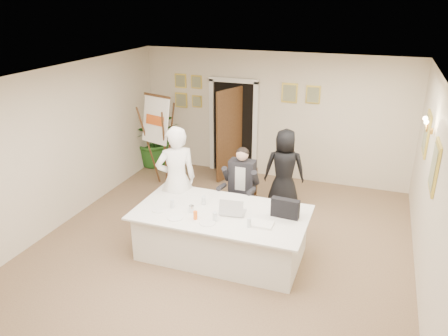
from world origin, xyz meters
TOP-DOWN VIEW (x-y plane):
  - floor at (0.00, 0.00)m, footprint 7.00×7.00m
  - ceiling at (0.00, 0.00)m, footprint 6.00×7.00m
  - wall_back at (0.00, 3.50)m, footprint 6.00×0.10m
  - wall_front at (0.00, -3.50)m, footprint 6.00×0.10m
  - wall_left at (-3.00, 0.00)m, footprint 0.10×7.00m
  - wall_right at (3.00, 0.00)m, footprint 0.10×7.00m
  - doorway at (-0.88, 3.32)m, footprint 1.14×0.86m
  - pictures_back_wall at (-0.80, 3.47)m, footprint 3.40×0.06m
  - pictures_right_wall at (2.97, 1.20)m, footprint 0.06×2.20m
  - wall_sconce at (2.90, 1.20)m, footprint 0.20×0.30m
  - conference_table at (0.08, -0.02)m, footprint 2.67×1.42m
  - seated_man at (0.04, 1.12)m, footprint 0.72×0.75m
  - flip_chart at (-2.10, 2.18)m, footprint 0.71×0.53m
  - standing_man at (-0.92, 0.50)m, footprint 0.83×0.79m
  - standing_woman at (0.63, 2.00)m, footprint 0.86×0.65m
  - potted_palm at (-2.80, 3.20)m, footprint 1.48×1.37m
  - laptop at (0.27, 0.02)m, footprint 0.41×0.42m
  - laptop_bag at (1.05, 0.14)m, footprint 0.43×0.14m
  - paper_stack at (0.78, -0.22)m, footprint 0.34×0.24m
  - plate_left at (-0.85, -0.30)m, footprint 0.28×0.28m
  - plate_mid at (-0.50, -0.45)m, footprint 0.27×0.27m
  - plate_near at (0.02, -0.43)m, footprint 0.28×0.28m
  - glass_a at (-0.69, -0.16)m, footprint 0.07×0.07m
  - glass_b at (0.10, -0.32)m, footprint 0.08×0.08m
  - glass_c at (0.62, -0.33)m, footprint 0.07×0.07m
  - glass_d at (-0.27, 0.13)m, footprint 0.08×0.08m
  - oj_glass at (-0.20, -0.38)m, footprint 0.08×0.08m
  - steel_jug at (-0.34, -0.19)m, footprint 0.09×0.09m

SIDE VIEW (x-z plane):
  - floor at x=0.00m, z-range 0.00..0.00m
  - conference_table at x=0.08m, z-range 0.01..0.78m
  - potted_palm at x=-2.80m, z-range 0.00..1.35m
  - seated_man at x=0.04m, z-range 0.00..1.45m
  - plate_left at x=-0.85m, z-range 0.78..0.79m
  - plate_mid at x=-0.50m, z-range 0.78..0.79m
  - plate_near at x=0.02m, z-range 0.78..0.79m
  - standing_woman at x=0.63m, z-range 0.00..1.58m
  - paper_stack at x=0.78m, z-range 0.78..0.81m
  - steel_jug at x=-0.34m, z-range 0.78..0.89m
  - oj_glass at x=-0.20m, z-range 0.78..0.91m
  - glass_a at x=-0.69m, z-range 0.77..0.92m
  - glass_b at x=0.10m, z-range 0.77..0.92m
  - glass_c at x=0.62m, z-range 0.77..0.92m
  - glass_d at x=-0.27m, z-range 0.77..0.92m
  - flip_chart at x=-2.10m, z-range -0.08..1.89m
  - laptop at x=0.27m, z-range 0.77..1.05m
  - laptop_bag at x=1.05m, z-range 0.78..1.07m
  - standing_man at x=-0.92m, z-range 0.00..1.91m
  - doorway at x=-0.88m, z-range -0.06..2.14m
  - wall_back at x=0.00m, z-range 0.00..2.80m
  - wall_front at x=0.00m, z-range 0.00..2.80m
  - wall_left at x=-3.00m, z-range 0.00..2.80m
  - wall_right at x=3.00m, z-range 0.00..2.80m
  - pictures_right_wall at x=2.97m, z-range 1.35..2.15m
  - pictures_back_wall at x=-0.80m, z-range 1.45..2.25m
  - wall_sconce at x=2.90m, z-range 1.98..2.22m
  - ceiling at x=0.00m, z-range 2.79..2.81m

